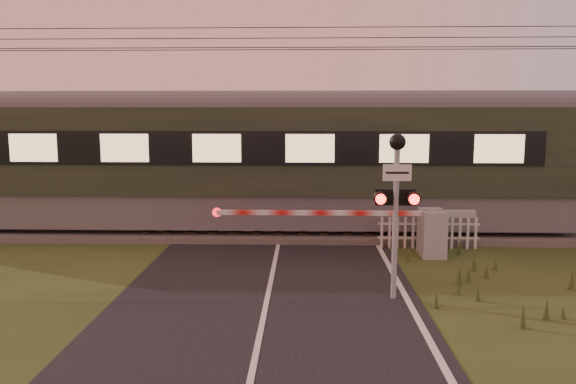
{
  "coord_description": "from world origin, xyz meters",
  "views": [
    {
      "loc": [
        0.74,
        -10.32,
        3.67
      ],
      "look_at": [
        0.32,
        3.2,
        1.73
      ],
      "focal_mm": 35.0,
      "sensor_mm": 36.0,
      "label": 1
    }
  ],
  "objects": [
    {
      "name": "boom_gate",
      "position": [
        3.71,
        3.85,
        0.66
      ],
      "size": [
        6.72,
        0.91,
        1.22
      ],
      "color": "gray",
      "rests_on": "ground"
    },
    {
      "name": "track_bed",
      "position": [
        0.0,
        6.5,
        0.07
      ],
      "size": [
        140.0,
        3.4,
        0.39
      ],
      "color": "#47423D",
      "rests_on": "ground"
    },
    {
      "name": "picket_fence",
      "position": [
        4.07,
        4.6,
        0.43
      ],
      "size": [
        2.73,
        0.07,
        0.86
      ],
      "color": "silver",
      "rests_on": "ground"
    },
    {
      "name": "overhead_wires",
      "position": [
        0.0,
        6.5,
        5.72
      ],
      "size": [
        120.0,
        0.62,
        0.62
      ],
      "color": "black",
      "rests_on": "ground"
    },
    {
      "name": "crossing_signal",
      "position": [
        2.49,
        0.42,
        2.24
      ],
      "size": [
        0.83,
        0.35,
        3.26
      ],
      "color": "gray",
      "rests_on": "ground"
    },
    {
      "name": "ground",
      "position": [
        0.0,
        0.0,
        0.0
      ],
      "size": [
        160.0,
        160.0,
        0.0
      ],
      "primitive_type": "plane",
      "color": "#293815",
      "rests_on": "ground"
    },
    {
      "name": "road",
      "position": [
        0.02,
        -0.23,
        0.01
      ],
      "size": [
        6.0,
        140.0,
        0.03
      ],
      "color": "black",
      "rests_on": "ground"
    }
  ]
}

